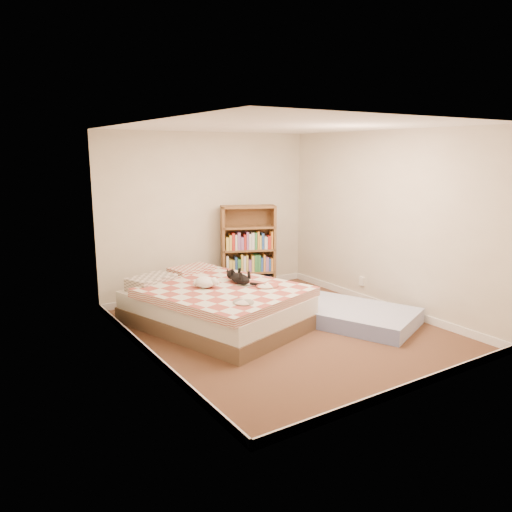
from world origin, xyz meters
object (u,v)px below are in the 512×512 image
bookshelf (247,261)px  floor_mattress (329,311)px  bed (214,304)px  black_cat (239,278)px  white_dog (206,282)px

bookshelf → floor_mattress: bookshelf is taller
bed → black_cat: (0.33, -0.08, 0.33)m
bed → black_cat: bearing=-31.7°
bed → black_cat: black_cat is taller
bookshelf → white_dog: bearing=-117.4°
bed → white_dog: bearing=-178.3°
bed → black_cat: size_ratio=3.90×
floor_mattress → black_cat: bearing=130.1°
bed → white_dog: white_dog is taller
bed → bookshelf: size_ratio=1.83×
bookshelf → floor_mattress: bearing=-57.8°
floor_mattress → black_cat: size_ratio=3.43×
floor_mattress → bed: bearing=132.7°
white_dog → bed: bearing=22.2°
floor_mattress → white_dog: white_dog is taller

